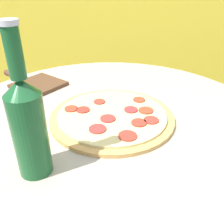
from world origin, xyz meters
name	(u,v)px	position (x,y,z in m)	size (l,w,h in m)	color
table	(110,173)	(0.00, 0.00, 0.55)	(0.87, 0.87, 0.76)	#B2A893
fence_panel	(126,35)	(0.00, 0.83, 0.79)	(1.66, 0.04, 1.58)	gold
pizza	(112,116)	(0.01, -0.02, 0.77)	(0.32, 0.32, 0.02)	tan
beer_bottle	(28,124)	(-0.12, -0.23, 0.87)	(0.06, 0.06, 0.28)	#195628
pizza_paddle	(34,83)	(-0.28, 0.17, 0.77)	(0.26, 0.21, 0.02)	brown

